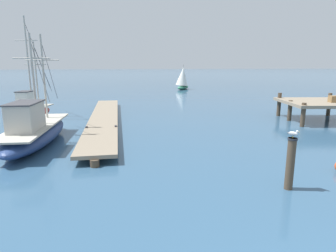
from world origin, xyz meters
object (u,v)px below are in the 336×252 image
distant_sailboat (183,79)px  fishing_boat_1 (35,131)px  perched_seagull (293,133)px  mooring_piling (290,163)px  fishing_boat_0 (31,111)px

distant_sailboat → fishing_boat_1: bearing=-114.1°
perched_seagull → distant_sailboat: bearing=84.2°
fishing_boat_1 → perched_seagull: size_ratio=24.99×
fishing_boat_1 → mooring_piling: (9.57, -6.56, 0.17)m
fishing_boat_1 → distant_sailboat: (13.23, 29.60, 0.94)m
fishing_boat_0 → fishing_boat_1: size_ratio=0.88×
fishing_boat_0 → mooring_piling: (11.84, -13.62, 0.24)m
fishing_boat_0 → fishing_boat_1: (2.28, -7.06, 0.07)m
fishing_boat_0 → perched_seagull: size_ratio=22.09×
fishing_boat_0 → mooring_piling: size_ratio=4.20×
fishing_boat_0 → mooring_piling: bearing=-49.0°
perched_seagull → mooring_piling: bearing=-51.1°
perched_seagull → fishing_boat_0: bearing=131.0°
fishing_boat_0 → distant_sailboat: bearing=55.5°
mooring_piling → distant_sailboat: (3.67, 36.16, 0.77)m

